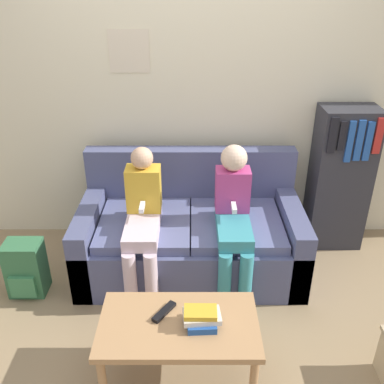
{
  "coord_description": "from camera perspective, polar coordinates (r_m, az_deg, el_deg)",
  "views": [
    {
      "loc": [
        0.01,
        -2.19,
        2.08
      ],
      "look_at": [
        0.0,
        0.42,
        0.71
      ],
      "focal_mm": 40.0,
      "sensor_mm": 36.0,
      "label": 1
    }
  ],
  "objects": [
    {
      "name": "couch",
      "position": [
        3.29,
        0.01,
        -5.64
      ],
      "size": [
        1.64,
        0.88,
        0.84
      ],
      "color": "#4C5175",
      "rests_on": "ground_plane"
    },
    {
      "name": "coffee_table",
      "position": [
        2.4,
        -1.61,
        -17.91
      ],
      "size": [
        0.85,
        0.48,
        0.42
      ],
      "color": "#AD7F51",
      "rests_on": "ground_plane"
    },
    {
      "name": "backpack",
      "position": [
        3.28,
        -21.06,
        -9.46
      ],
      "size": [
        0.25,
        0.22,
        0.41
      ],
      "color": "#336B42",
      "rests_on": "ground_plane"
    },
    {
      "name": "person_left",
      "position": [
        2.98,
        -6.39,
        -3.25
      ],
      "size": [
        0.24,
        0.59,
        1.01
      ],
      "color": "silver",
      "rests_on": "ground_plane"
    },
    {
      "name": "person_right",
      "position": [
        2.97,
        5.75,
        -2.85
      ],
      "size": [
        0.24,
        0.59,
        1.03
      ],
      "color": "teal",
      "rests_on": "ground_plane"
    },
    {
      "name": "wall_back",
      "position": [
        3.37,
        0.05,
        14.24
      ],
      "size": [
        8.0,
        0.06,
        2.6
      ],
      "color": "beige",
      "rests_on": "ground_plane"
    },
    {
      "name": "bookshelf",
      "position": [
        3.62,
        19.3,
        1.66
      ],
      "size": [
        0.44,
        0.32,
        1.17
      ],
      "color": "#2D2D33",
      "rests_on": "ground_plane"
    },
    {
      "name": "tv_remote",
      "position": [
        2.41,
        -3.56,
        -15.64
      ],
      "size": [
        0.13,
        0.16,
        0.02
      ],
      "rotation": [
        0.0,
        0.0,
        -0.6
      ],
      "color": "black",
      "rests_on": "coffee_table"
    },
    {
      "name": "ground_plane",
      "position": [
        3.02,
        -0.03,
        -15.86
      ],
      "size": [
        10.0,
        10.0,
        0.0
      ],
      "primitive_type": "plane",
      "color": "#937A56"
    },
    {
      "name": "book_stack",
      "position": [
        2.32,
        1.44,
        -16.38
      ],
      "size": [
        0.21,
        0.16,
        0.1
      ],
      "color": "#23519E",
      "rests_on": "coffee_table"
    }
  ]
}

